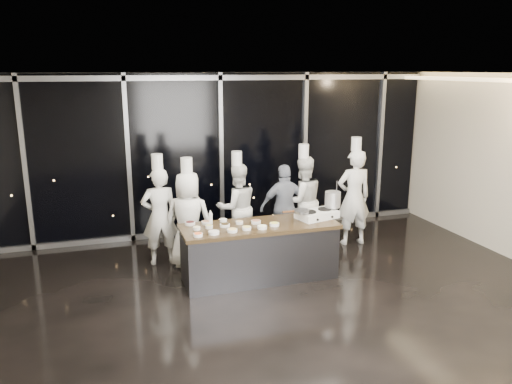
% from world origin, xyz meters
% --- Properties ---
extents(ground, '(9.00, 9.00, 0.00)m').
position_xyz_m(ground, '(0.00, 0.00, 0.00)').
color(ground, black).
rests_on(ground, ground).
extents(room_shell, '(9.02, 7.02, 3.21)m').
position_xyz_m(room_shell, '(0.18, 0.00, 2.25)').
color(room_shell, beige).
rests_on(room_shell, ground).
extents(window_wall, '(8.90, 0.11, 3.20)m').
position_xyz_m(window_wall, '(0.00, 3.43, 1.60)').
color(window_wall, black).
rests_on(window_wall, ground).
extents(demo_counter, '(2.46, 0.86, 0.90)m').
position_xyz_m(demo_counter, '(0.00, 0.90, 0.45)').
color(demo_counter, '#343438').
rests_on(demo_counter, ground).
extents(stove, '(0.72, 0.54, 0.14)m').
position_xyz_m(stove, '(1.00, 0.95, 0.96)').
color(stove, white).
rests_on(stove, demo_counter).
extents(frying_pan, '(0.47, 0.31, 0.04)m').
position_xyz_m(frying_pan, '(0.69, 0.88, 1.06)').
color(frying_pan, gray).
rests_on(frying_pan, stove).
extents(stock_pot, '(0.31, 0.31, 0.26)m').
position_xyz_m(stock_pot, '(1.32, 1.03, 1.17)').
color(stock_pot, silver).
rests_on(stock_pot, stove).
extents(prep_bowls, '(1.40, 0.74, 0.05)m').
position_xyz_m(prep_bowls, '(-0.51, 0.88, 0.93)').
color(prep_bowls, white).
rests_on(prep_bowls, demo_counter).
extents(squeeze_bottle, '(0.06, 0.06, 0.22)m').
position_xyz_m(squeeze_bottle, '(-0.72, 1.17, 1.00)').
color(squeeze_bottle, white).
rests_on(squeeze_bottle, demo_counter).
extents(chef_far_left, '(0.61, 0.40, 1.91)m').
position_xyz_m(chef_far_left, '(-1.41, 2.02, 0.86)').
color(chef_far_left, silver).
rests_on(chef_far_left, ground).
extents(chef_left, '(0.95, 0.81, 1.87)m').
position_xyz_m(chef_left, '(-0.98, 1.73, 0.83)').
color(chef_left, silver).
rests_on(chef_left, ground).
extents(chef_center, '(0.82, 0.66, 1.84)m').
position_xyz_m(chef_center, '(0.02, 2.28, 0.82)').
color(chef_center, silver).
rests_on(chef_center, ground).
extents(guest, '(0.96, 0.45, 1.59)m').
position_xyz_m(guest, '(0.88, 2.08, 0.79)').
color(guest, '#16223D').
rests_on(guest, ground).
extents(chef_right, '(0.86, 0.70, 1.92)m').
position_xyz_m(chef_right, '(1.28, 2.21, 0.86)').
color(chef_right, silver).
rests_on(chef_right, ground).
extents(chef_side, '(0.68, 0.47, 2.05)m').
position_xyz_m(chef_side, '(2.20, 1.93, 0.93)').
color(chef_side, silver).
rests_on(chef_side, ground).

